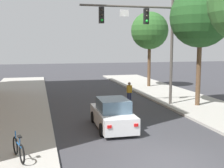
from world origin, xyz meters
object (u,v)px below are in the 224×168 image
(street_tree_second, at_px, (201,17))
(traffic_signal_mast, at_px, (147,31))
(bicycle_leaning, at_px, (19,149))
(car_lead_white, at_px, (113,115))
(pedestrian_crossing_road, at_px, (129,92))
(street_tree_third, at_px, (150,31))

(street_tree_second, bearing_deg, traffic_signal_mast, 164.98)
(bicycle_leaning, bearing_deg, car_lead_white, 39.00)
(traffic_signal_mast, height_order, pedestrian_crossing_road, traffic_signal_mast)
(traffic_signal_mast, xyz_separation_m, street_tree_second, (3.51, -0.94, 0.93))
(car_lead_white, bearing_deg, traffic_signal_mast, 52.00)
(pedestrian_crossing_road, height_order, street_tree_second, street_tree_second)
(pedestrian_crossing_road, xyz_separation_m, street_tree_second, (4.35, -2.27, 5.36))
(bicycle_leaning, relative_size, street_tree_second, 0.21)
(car_lead_white, height_order, pedestrian_crossing_road, pedestrian_crossing_road)
(pedestrian_crossing_road, distance_m, street_tree_third, 10.12)
(bicycle_leaning, height_order, street_tree_third, street_tree_third)
(bicycle_leaning, xyz_separation_m, street_tree_second, (11.68, 7.39, 5.73))
(pedestrian_crossing_road, relative_size, street_tree_third, 0.22)
(traffic_signal_mast, distance_m, pedestrian_crossing_road, 4.70)
(traffic_signal_mast, distance_m, bicycle_leaning, 12.62)
(street_tree_third, bearing_deg, traffic_signal_mast, -112.16)
(bicycle_leaning, bearing_deg, street_tree_third, 55.64)
(pedestrian_crossing_road, xyz_separation_m, bicycle_leaning, (-7.33, -9.66, -0.37))
(traffic_signal_mast, height_order, bicycle_leaning, traffic_signal_mast)
(traffic_signal_mast, height_order, street_tree_second, street_tree_second)
(pedestrian_crossing_road, bearing_deg, bicycle_leaning, -127.21)
(pedestrian_crossing_road, bearing_deg, car_lead_white, -115.00)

